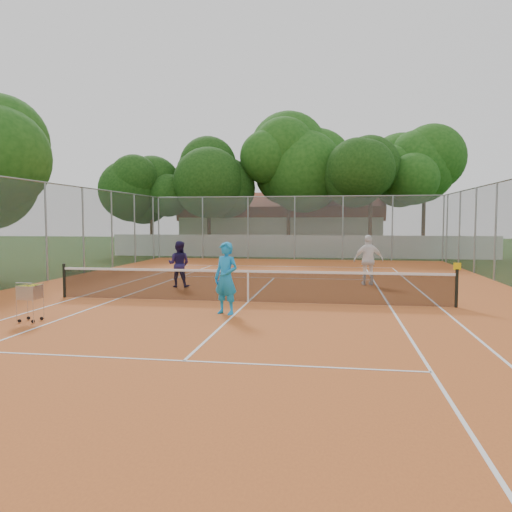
# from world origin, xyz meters

# --- Properties ---
(ground) EXTENTS (120.00, 120.00, 0.00)m
(ground) POSITION_xyz_m (0.00, 0.00, 0.00)
(ground) COLOR #16330E
(ground) RESTS_ON ground
(court_pad) EXTENTS (18.00, 34.00, 0.02)m
(court_pad) POSITION_xyz_m (0.00, 0.00, 0.01)
(court_pad) COLOR #C15D25
(court_pad) RESTS_ON ground
(court_lines) EXTENTS (10.98, 23.78, 0.01)m
(court_lines) POSITION_xyz_m (0.00, 0.00, 0.02)
(court_lines) COLOR white
(court_lines) RESTS_ON court_pad
(tennis_net) EXTENTS (11.88, 0.10, 0.98)m
(tennis_net) POSITION_xyz_m (0.00, 0.00, 0.51)
(tennis_net) COLOR black
(tennis_net) RESTS_ON court_pad
(perimeter_fence) EXTENTS (18.00, 34.00, 4.00)m
(perimeter_fence) POSITION_xyz_m (0.00, 0.00, 2.00)
(perimeter_fence) COLOR slate
(perimeter_fence) RESTS_ON ground
(boundary_wall) EXTENTS (26.00, 0.30, 1.50)m
(boundary_wall) POSITION_xyz_m (0.00, 19.00, 0.75)
(boundary_wall) COLOR white
(boundary_wall) RESTS_ON ground
(clubhouse) EXTENTS (16.40, 9.00, 4.40)m
(clubhouse) POSITION_xyz_m (-2.00, 29.00, 2.20)
(clubhouse) COLOR beige
(clubhouse) RESTS_ON ground
(tropical_trees) EXTENTS (29.00, 19.00, 10.00)m
(tropical_trees) POSITION_xyz_m (0.00, 22.00, 5.00)
(tropical_trees) COLOR black
(tropical_trees) RESTS_ON ground
(player_near) EXTENTS (0.81, 0.69, 1.88)m
(player_near) POSITION_xyz_m (-0.23, -1.99, 0.96)
(player_near) COLOR #1A92DE
(player_near) RESTS_ON court_pad
(player_far_left) EXTENTS (0.83, 0.65, 1.69)m
(player_far_left) POSITION_xyz_m (-3.10, 2.97, 0.87)
(player_far_left) COLOR #1F1747
(player_far_left) RESTS_ON court_pad
(player_far_right) EXTENTS (1.17, 0.61, 1.90)m
(player_far_right) POSITION_xyz_m (3.81, 4.67, 0.97)
(player_far_right) COLOR white
(player_far_right) RESTS_ON court_pad
(ball_hopper) EXTENTS (0.62, 0.62, 0.97)m
(ball_hopper) POSITION_xyz_m (-4.66, -3.72, 0.51)
(ball_hopper) COLOR silver
(ball_hopper) RESTS_ON court_pad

